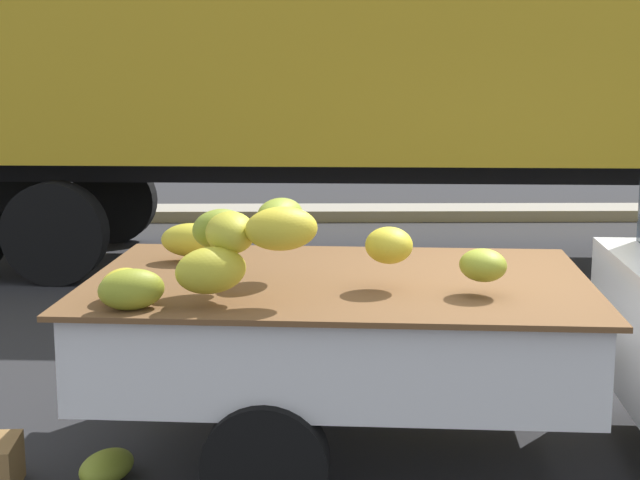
% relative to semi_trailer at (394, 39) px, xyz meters
% --- Properties ---
extents(ground, '(220.00, 220.00, 0.00)m').
position_rel_semi_trailer_xyz_m(ground, '(0.64, -5.41, -2.54)').
color(ground, '#28282B').
extents(curb_strip, '(80.00, 0.80, 0.16)m').
position_rel_semi_trailer_xyz_m(curb_strip, '(0.64, 3.28, -2.46)').
color(curb_strip, gray).
rests_on(curb_strip, ground).
extents(semi_trailer, '(12.12, 3.24, 3.95)m').
position_rel_semi_trailer_xyz_m(semi_trailer, '(0.00, 0.00, 0.00)').
color(semi_trailer, gold).
rests_on(semi_trailer, ground).
extents(fallen_banana_bunch_near_tailgate, '(0.39, 0.45, 0.17)m').
position_rel_semi_trailer_xyz_m(fallen_banana_bunch_near_tailgate, '(-2.09, -5.87, -2.45)').
color(fallen_banana_bunch_near_tailgate, '#8F9F2C').
rests_on(fallen_banana_bunch_near_tailgate, ground).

